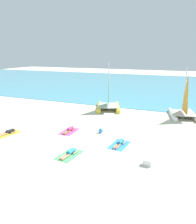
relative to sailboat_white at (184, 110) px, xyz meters
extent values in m
plane|color=beige|center=(-6.98, -0.84, -0.74)|extent=(120.00, 120.00, 0.00)
cube|color=#4C9EB7|center=(-6.98, 21.15, -0.72)|extent=(120.00, 40.00, 0.05)
cylinder|color=white|center=(-1.01, -0.10, -0.53)|extent=(1.25, 3.83, 0.44)
cylinder|color=white|center=(0.95, 0.33, -0.53)|extent=(1.25, 3.83, 0.44)
cube|color=silver|center=(0.01, -0.06, -0.28)|extent=(2.48, 2.82, 0.05)
cylinder|color=silver|center=(-0.10, 0.47, 1.97)|extent=(0.09, 0.09, 4.56)
pyramid|color=orange|center=(0.09, -0.41, 1.84)|extent=(0.48, 1.97, 3.83)
cylinder|color=yellow|center=(-9.00, -0.23, -0.51)|extent=(1.83, 3.93, 0.46)
cylinder|color=yellow|center=(-7.02, 0.50, -0.51)|extent=(1.83, 3.93, 0.46)
cube|color=silver|center=(-7.94, -0.04, -0.26)|extent=(2.87, 3.14, 0.06)
cylinder|color=silver|center=(-8.14, 0.49, 2.11)|extent=(0.10, 0.10, 4.78)
pyramid|color=#4CA54C|center=(-7.81, -0.39, 1.96)|extent=(0.79, 1.99, 4.02)
cube|color=yellow|center=(-12.82, -10.24, -0.74)|extent=(1.51, 2.10, 0.01)
cylinder|color=black|center=(-12.78, -10.05, -0.58)|extent=(0.44, 0.67, 0.30)
sphere|color=tan|center=(-12.68, -9.65, -0.58)|extent=(0.22, 0.22, 0.22)
cylinder|color=tan|center=(-13.01, -10.66, -0.66)|extent=(0.32, 0.79, 0.14)
cylinder|color=tan|center=(-12.84, -10.70, -0.66)|extent=(0.32, 0.79, 0.14)
cylinder|color=tan|center=(-12.95, -9.84, -0.67)|extent=(0.20, 0.46, 0.10)
cylinder|color=tan|center=(-12.53, -9.95, -0.67)|extent=(0.20, 0.46, 0.10)
cube|color=#D84C99|center=(-8.55, -7.92, -0.74)|extent=(1.10, 1.90, 0.01)
cylinder|color=#D83372|center=(-8.55, -7.72, -0.58)|extent=(0.30, 0.62, 0.30)
sphere|color=#8C6647|center=(-8.55, -7.31, -0.58)|extent=(0.22, 0.22, 0.22)
cylinder|color=#8C6647|center=(-8.64, -8.37, -0.66)|extent=(0.14, 0.78, 0.14)
cylinder|color=#8C6647|center=(-8.46, -8.37, -0.66)|extent=(0.14, 0.78, 0.14)
cylinder|color=#8C6647|center=(-8.77, -7.56, -0.67)|extent=(0.10, 0.45, 0.10)
cylinder|color=#8C6647|center=(-8.33, -7.56, -0.67)|extent=(0.10, 0.45, 0.10)
cube|color=#4CB266|center=(-6.43, -11.59, -0.74)|extent=(1.33, 2.02, 0.01)
cylinder|color=#268CCC|center=(-6.40, -11.39, -0.58)|extent=(0.37, 0.65, 0.30)
sphere|color=tan|center=(-6.35, -10.98, -0.58)|extent=(0.22, 0.22, 0.22)
cylinder|color=tan|center=(-6.57, -12.02, -0.66)|extent=(0.24, 0.79, 0.14)
cylinder|color=tan|center=(-6.39, -12.04, -0.66)|extent=(0.24, 0.79, 0.14)
cylinder|color=tan|center=(-6.60, -11.21, -0.67)|extent=(0.16, 0.46, 0.10)
cylinder|color=tan|center=(-6.17, -11.26, -0.67)|extent=(0.16, 0.46, 0.10)
cube|color=#338CD8|center=(-3.94, -8.90, -0.74)|extent=(1.26, 1.99, 0.01)
cylinder|color=#268CCC|center=(-3.92, -8.70, -0.58)|extent=(0.35, 0.64, 0.30)
sphere|color=tan|center=(-3.88, -8.30, -0.58)|extent=(0.22, 0.22, 0.22)
cylinder|color=tan|center=(-4.07, -9.34, -0.66)|extent=(0.21, 0.79, 0.14)
cylinder|color=tan|center=(-3.89, -9.36, -0.66)|extent=(0.21, 0.79, 0.14)
cylinder|color=tan|center=(-4.12, -8.53, -0.67)|extent=(0.14, 0.46, 0.10)
cylinder|color=tan|center=(-3.69, -8.57, -0.67)|extent=(0.14, 0.46, 0.10)
sphere|color=#337FE5|center=(-6.04, -7.18, -0.56)|extent=(0.37, 0.37, 0.37)
cube|color=white|center=(-1.62, -10.97, -0.56)|extent=(0.50, 0.36, 0.36)
camera|label=1|loc=(-0.01, -22.35, 5.54)|focal=34.45mm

